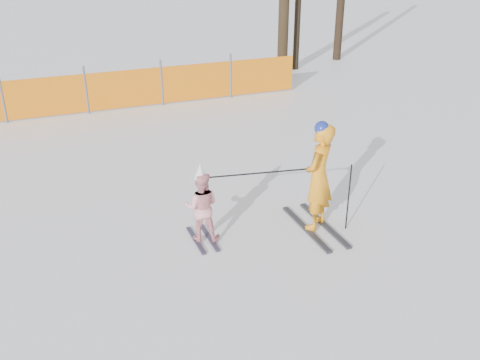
% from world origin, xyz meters
% --- Properties ---
extents(ground, '(120.00, 120.00, 0.00)m').
position_xyz_m(ground, '(0.00, 0.00, 0.00)').
color(ground, white).
rests_on(ground, ground).
extents(adult, '(0.75, 1.52, 1.82)m').
position_xyz_m(adult, '(1.25, 0.33, 0.91)').
color(adult, black).
rests_on(adult, ground).
extents(child, '(0.66, 0.84, 1.30)m').
position_xyz_m(child, '(-0.57, 0.65, 0.60)').
color(child, black).
rests_on(child, ground).
extents(ski_poles, '(2.15, 0.52, 1.13)m').
position_xyz_m(ski_poles, '(0.90, 0.34, 0.86)').
color(ski_poles, black).
rests_on(ski_poles, ground).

